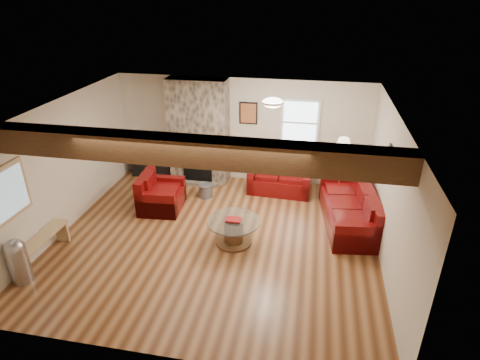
% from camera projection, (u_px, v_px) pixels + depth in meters
% --- Properties ---
extents(room, '(8.00, 8.00, 8.00)m').
position_uv_depth(room, '(214.00, 180.00, 7.12)').
color(room, '#572F17').
rests_on(room, ground).
extents(floor, '(6.00, 6.00, 0.00)m').
position_uv_depth(floor, '(216.00, 239.00, 7.67)').
color(floor, '#572F17').
rests_on(floor, ground).
extents(oak_beam, '(6.00, 0.36, 0.38)m').
position_uv_depth(oak_beam, '(190.00, 151.00, 5.55)').
color(oak_beam, '#362210').
rests_on(oak_beam, room).
extents(chimney_breast, '(1.40, 0.67, 2.50)m').
position_uv_depth(chimney_breast, '(199.00, 133.00, 9.50)').
color(chimney_breast, '#38332B').
rests_on(chimney_breast, floor).
extents(back_window, '(0.90, 0.08, 1.10)m').
position_uv_depth(back_window, '(300.00, 122.00, 9.16)').
color(back_window, silver).
rests_on(back_window, room).
extents(hatch_window, '(0.08, 1.00, 0.90)m').
position_uv_depth(hatch_window, '(5.00, 195.00, 6.21)').
color(hatch_window, tan).
rests_on(hatch_window, room).
extents(ceiling_dome, '(0.40, 0.40, 0.18)m').
position_uv_depth(ceiling_dome, '(273.00, 104.00, 7.24)').
color(ceiling_dome, '#F1E6CD').
rests_on(ceiling_dome, room).
extents(artwork_back, '(0.42, 0.06, 0.52)m').
position_uv_depth(artwork_back, '(248.00, 113.00, 9.29)').
color(artwork_back, black).
rests_on(artwork_back, room).
extents(artwork_right, '(0.06, 0.55, 0.42)m').
position_uv_depth(artwork_right, '(390.00, 160.00, 6.67)').
color(artwork_right, black).
rests_on(artwork_right, room).
extents(sofa_three, '(1.15, 2.21, 0.82)m').
position_uv_depth(sofa_three, '(349.00, 206.00, 7.98)').
color(sofa_three, '#440408').
rests_on(sofa_three, floor).
extents(loveseat, '(1.45, 0.88, 0.75)m').
position_uv_depth(loveseat, '(280.00, 176.00, 9.31)').
color(loveseat, '#440408').
rests_on(loveseat, floor).
extents(armchair_red, '(0.92, 1.03, 0.78)m').
position_uv_depth(armchair_red, '(161.00, 192.00, 8.57)').
color(armchair_red, '#440408').
rests_on(armchair_red, floor).
extents(coffee_table, '(1.00, 1.00, 0.52)m').
position_uv_depth(coffee_table, '(234.00, 232.00, 7.45)').
color(coffee_table, '#4E3119').
rests_on(coffee_table, floor).
extents(tv_cabinet, '(1.01, 0.40, 0.50)m').
position_uv_depth(tv_cabinet, '(153.00, 165.00, 10.17)').
color(tv_cabinet, black).
rests_on(tv_cabinet, floor).
extents(television, '(0.75, 0.10, 0.43)m').
position_uv_depth(television, '(151.00, 148.00, 9.97)').
color(television, black).
rests_on(television, tv_cabinet).
extents(floor_lamp, '(0.40, 0.40, 1.55)m').
position_uv_depth(floor_lamp, '(343.00, 148.00, 8.33)').
color(floor_lamp, tan).
rests_on(floor_lamp, floor).
extents(pine_bench, '(0.28, 1.19, 0.45)m').
position_uv_depth(pine_bench, '(44.00, 247.00, 7.05)').
color(pine_bench, tan).
rests_on(pine_bench, floor).
extents(pedal_bin, '(0.36, 0.36, 0.80)m').
position_uv_depth(pedal_bin, '(18.00, 261.00, 6.42)').
color(pedal_bin, '#9E9FA3').
rests_on(pedal_bin, floor).
extents(coal_bucket, '(0.33, 0.33, 0.31)m').
position_uv_depth(coal_bucket, '(205.00, 190.00, 9.15)').
color(coal_bucket, slate).
rests_on(coal_bucket, floor).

